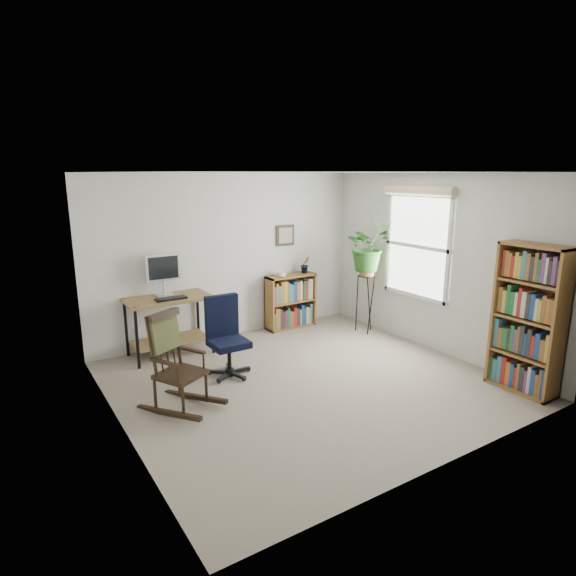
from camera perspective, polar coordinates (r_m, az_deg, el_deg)
floor at (r=5.79m, az=2.17°, el=-10.96°), size 4.20×4.00×0.00m
ceiling at (r=5.27m, az=2.41°, el=13.55°), size 4.20×4.00×0.00m
wall_back at (r=7.10m, az=-6.97°, el=3.72°), size 4.20×0.00×2.40m
wall_front at (r=3.99m, az=18.95°, el=-4.69°), size 4.20×0.00×2.40m
wall_left at (r=4.58m, az=-19.89°, el=-2.45°), size 0.00×4.00×2.40m
wall_right at (r=6.80m, az=17.00°, el=2.79°), size 0.00×4.00×2.40m
window at (r=6.93m, az=15.02°, el=4.79°), size 0.12×1.20×1.50m
desk at (r=6.64m, az=-13.84°, el=-4.41°), size 1.10×0.61×0.79m
monitor at (r=6.60m, az=-14.56°, el=1.52°), size 0.46×0.16×0.56m
keyboard at (r=6.42m, az=-13.69°, el=-1.22°), size 0.40×0.15×0.02m
office_chair at (r=5.79m, az=-7.04°, el=-5.79°), size 0.55×0.55×0.98m
rocking_chair at (r=5.09m, az=-12.68°, el=-8.46°), size 0.89×1.04×1.04m
low_bookshelf at (r=7.57m, az=0.32°, el=-1.58°), size 0.80×0.27×0.85m
tall_bookshelf at (r=5.90m, az=26.61°, el=-3.34°), size 0.31×0.73×1.66m
plant_stand at (r=7.43m, az=9.20°, el=-1.32°), size 0.31×0.31×1.04m
spider_plant at (r=7.22m, az=9.55°, el=7.72°), size 1.69×1.88×1.46m
potted_plant_small at (r=7.62m, az=2.06°, el=2.20°), size 0.13×0.24×0.11m
framed_picture at (r=7.50m, az=-0.29°, el=6.26°), size 0.32×0.04×0.32m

